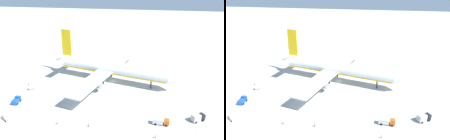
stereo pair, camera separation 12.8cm
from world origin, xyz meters
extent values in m
plane|color=#B2B2AD|center=(0.00, 0.00, 0.00)|extent=(600.00, 600.00, 0.00)
cylinder|color=silver|center=(0.00, 0.00, 7.70)|extent=(61.69, 22.03, 7.07)
cone|color=silver|center=(32.72, -8.28, 7.70)|extent=(7.18, 8.10, 6.92)
cone|color=silver|center=(-33.40, 8.46, 7.70)|extent=(8.50, 8.24, 6.71)
cube|color=#E5B20C|center=(-28.04, 7.10, 18.86)|extent=(5.94, 1.96, 15.25)
cube|color=silver|center=(-26.95, 13.44, 9.11)|extent=(6.89, 11.46, 0.36)
cube|color=silver|center=(-30.10, 1.00, 9.11)|extent=(6.89, 11.46, 0.36)
cube|color=silver|center=(1.91, 20.16, 6.64)|extent=(16.81, 34.17, 0.70)
cylinder|color=slate|center=(1.67, 15.12, 4.30)|extent=(5.52, 5.01, 3.99)
cube|color=silver|center=(-7.91, -18.65, 6.64)|extent=(16.81, 34.17, 0.70)
cylinder|color=slate|center=(-5.73, -14.10, 4.26)|extent=(5.53, 5.09, 4.06)
cylinder|color=black|center=(20.99, -5.31, 2.08)|extent=(0.70, 0.70, 4.17)
cylinder|color=black|center=(-1.64, 6.12, 2.08)|extent=(0.70, 0.70, 4.17)
cylinder|color=black|center=(-4.36, -4.60, 2.08)|extent=(0.70, 0.70, 4.17)
cube|color=#E5B20C|center=(0.00, 0.00, 5.76)|extent=(59.21, 21.08, 0.50)
cube|color=#BF4C14|center=(27.77, -37.28, 1.51)|extent=(1.98, 2.08, 2.13)
cube|color=#B2B2B7|center=(24.34, -37.16, 1.40)|extent=(4.01, 2.15, 1.91)
cube|color=black|center=(28.44, -37.31, 2.05)|extent=(0.14, 1.69, 0.94)
cylinder|color=black|center=(27.62, -36.27, 0.45)|extent=(0.91, 0.33, 0.90)
cylinder|color=black|center=(27.54, -38.28, 0.45)|extent=(0.91, 0.33, 0.90)
cylinder|color=black|center=(23.55, -36.12, 0.45)|extent=(0.91, 0.33, 0.90)
cylinder|color=black|center=(23.48, -38.14, 0.45)|extent=(0.91, 0.33, 0.90)
cube|color=#194CA5|center=(-39.60, -29.59, 1.48)|extent=(2.53, 1.68, 2.06)
cube|color=#194CA5|center=(-39.41, -32.32, 1.29)|extent=(2.64, 3.29, 1.68)
cube|color=black|center=(-39.64, -29.06, 1.99)|extent=(2.04, 0.22, 0.91)
cylinder|color=black|center=(-40.80, -29.83, 0.45)|extent=(0.36, 0.92, 0.90)
cylinder|color=black|center=(-38.38, -29.66, 0.45)|extent=(0.36, 0.92, 0.90)
cylinder|color=black|center=(-40.58, -33.06, 0.45)|extent=(0.36, 0.92, 0.90)
cylinder|color=black|center=(-38.16, -32.89, 0.45)|extent=(0.36, 0.92, 0.90)
cube|color=black|center=(41.91, -31.03, 1.58)|extent=(2.69, 2.89, 2.26)
cube|color=#B2B2B7|center=(39.40, -32.66, 1.73)|extent=(4.18, 3.86, 2.57)
cube|color=black|center=(42.40, -30.71, 2.14)|extent=(1.15, 1.71, 0.99)
cylinder|color=black|center=(41.12, -30.12, 0.45)|extent=(0.92, 0.74, 0.90)
cylinder|color=black|center=(42.41, -32.11, 0.45)|extent=(0.92, 0.74, 0.90)
cylinder|color=black|center=(38.15, -32.06, 0.45)|extent=(0.92, 0.74, 0.90)
cylinder|color=black|center=(39.44, -34.05, 0.45)|extent=(0.92, 0.74, 0.90)
cube|color=silver|center=(-36.36, -44.56, 0.87)|extent=(4.73, 3.92, 1.10)
cube|color=silver|center=(-36.54, -44.44, 1.70)|extent=(3.28, 2.92, 0.55)
cylinder|color=black|center=(-34.63, -44.55, 0.32)|extent=(0.66, 0.53, 0.64)
cylinder|color=black|center=(-35.61, -46.12, 0.32)|extent=(0.66, 0.53, 0.64)
cylinder|color=black|center=(-37.10, -43.00, 0.32)|extent=(0.66, 0.53, 0.64)
cylinder|color=black|center=(-38.08, -44.56, 0.32)|extent=(0.66, 0.53, 0.64)
cube|color=#595B60|center=(3.99, 54.02, 0.28)|extent=(3.25, 2.75, 0.15)
cylinder|color=#333338|center=(2.48, 53.08, 0.28)|extent=(0.55, 0.39, 0.08)
cylinder|color=black|center=(3.41, 52.83, 0.20)|extent=(0.40, 0.31, 0.40)
cylinder|color=black|center=(2.67, 54.02, 0.20)|extent=(0.40, 0.31, 0.40)
cylinder|color=black|center=(5.32, 54.02, 0.20)|extent=(0.40, 0.31, 0.40)
cylinder|color=black|center=(4.58, 55.21, 0.20)|extent=(0.40, 0.31, 0.40)
cube|color=#26598C|center=(-39.85, -17.17, 0.28)|extent=(3.03, 2.94, 0.15)
cylinder|color=#333338|center=(-38.58, -16.02, 0.28)|extent=(0.50, 0.46, 0.08)
cube|color=silver|center=(-39.85, -17.17, 0.89)|extent=(2.60, 2.53, 1.08)
cylinder|color=black|center=(-39.53, -15.93, 0.20)|extent=(0.38, 0.36, 0.40)
cylinder|color=black|center=(-38.59, -16.97, 0.20)|extent=(0.38, 0.36, 0.40)
cylinder|color=black|center=(-41.12, -17.38, 0.20)|extent=(0.38, 0.36, 0.40)
cylinder|color=black|center=(-40.17, -18.41, 0.20)|extent=(0.38, 0.36, 0.40)
cylinder|color=navy|center=(-1.94, -43.57, 0.44)|extent=(0.42, 0.42, 0.89)
cylinder|color=orange|center=(-1.94, -43.57, 1.22)|extent=(0.52, 0.52, 0.66)
sphere|color=beige|center=(-1.94, -43.57, 1.67)|extent=(0.24, 0.24, 0.24)
cylinder|color=navy|center=(-43.22, -13.00, 0.43)|extent=(0.37, 0.37, 0.86)
cylinder|color=#B2F219|center=(-43.22, -13.00, 1.18)|extent=(0.46, 0.46, 0.65)
sphere|color=#8C6647|center=(-43.22, -13.00, 1.62)|extent=(0.23, 0.23, 0.23)
cylinder|color=#3F3F47|center=(23.51, -46.07, 0.41)|extent=(0.35, 0.35, 0.81)
cylinder|color=orange|center=(23.51, -46.07, 1.12)|extent=(0.44, 0.44, 0.61)
sphere|color=beige|center=(23.51, -46.07, 1.53)|extent=(0.22, 0.22, 0.22)
cylinder|color=#3F3F47|center=(-14.58, -44.08, 0.41)|extent=(0.43, 0.43, 0.81)
cylinder|color=#B2F219|center=(-14.58, -44.08, 1.12)|extent=(0.54, 0.54, 0.61)
sphere|color=tan|center=(-14.58, -44.08, 1.53)|extent=(0.22, 0.22, 0.22)
cone|color=orange|center=(37.33, -22.06, 0.28)|extent=(0.36, 0.36, 0.55)
cone|color=orange|center=(38.87, -38.96, 0.28)|extent=(0.36, 0.36, 0.55)
cone|color=orange|center=(22.99, -43.12, 0.28)|extent=(0.36, 0.36, 0.55)
cone|color=orange|center=(-35.19, -21.07, 0.28)|extent=(0.36, 0.36, 0.55)
camera|label=1|loc=(20.06, -117.32, 54.32)|focal=37.76mm
camera|label=2|loc=(20.19, -117.30, 54.32)|focal=37.76mm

